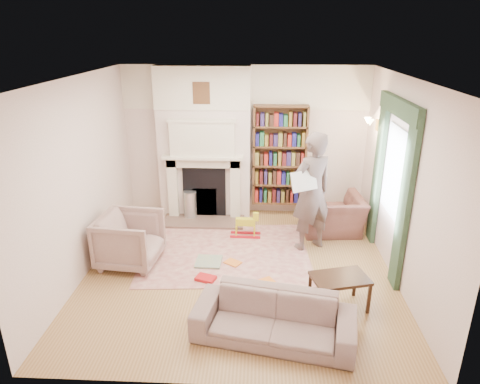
# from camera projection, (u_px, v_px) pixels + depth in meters

# --- Properties ---
(floor) EXTENTS (4.50, 4.50, 0.00)m
(floor) POSITION_uv_depth(u_px,v_px,m) (239.00, 269.00, 6.44)
(floor) COLOR olive
(floor) RESTS_ON ground
(ceiling) EXTENTS (4.50, 4.50, 0.00)m
(ceiling) POSITION_uv_depth(u_px,v_px,m) (239.00, 78.00, 5.44)
(ceiling) COLOR white
(ceiling) RESTS_ON wall_back
(wall_back) EXTENTS (4.50, 0.00, 4.50)m
(wall_back) POSITION_uv_depth(u_px,v_px,m) (245.00, 142.00, 8.04)
(wall_back) COLOR white
(wall_back) RESTS_ON floor
(wall_front) EXTENTS (4.50, 0.00, 4.50)m
(wall_front) POSITION_uv_depth(u_px,v_px,m) (227.00, 265.00, 3.84)
(wall_front) COLOR white
(wall_front) RESTS_ON floor
(wall_left) EXTENTS (0.00, 4.50, 4.50)m
(wall_left) POSITION_uv_depth(u_px,v_px,m) (80.00, 179.00, 6.04)
(wall_left) COLOR white
(wall_left) RESTS_ON floor
(wall_right) EXTENTS (0.00, 4.50, 4.50)m
(wall_right) POSITION_uv_depth(u_px,v_px,m) (403.00, 184.00, 5.84)
(wall_right) COLOR white
(wall_right) RESTS_ON floor
(fireplace) EXTENTS (1.70, 0.58, 2.80)m
(fireplace) POSITION_uv_depth(u_px,v_px,m) (204.00, 145.00, 7.89)
(fireplace) COLOR white
(fireplace) RESTS_ON floor
(bookcase) EXTENTS (1.00, 0.24, 1.85)m
(bookcase) POSITION_uv_depth(u_px,v_px,m) (280.00, 156.00, 7.97)
(bookcase) COLOR brown
(bookcase) RESTS_ON floor
(window) EXTENTS (0.02, 0.90, 1.30)m
(window) POSITION_uv_depth(u_px,v_px,m) (394.00, 172.00, 6.19)
(window) COLOR silver
(window) RESTS_ON wall_right
(curtain_left) EXTENTS (0.07, 0.32, 2.40)m
(curtain_left) POSITION_uv_depth(u_px,v_px,m) (404.00, 206.00, 5.63)
(curtain_left) COLOR #29402B
(curtain_left) RESTS_ON floor
(curtain_right) EXTENTS (0.07, 0.32, 2.40)m
(curtain_right) POSITION_uv_depth(u_px,v_px,m) (378.00, 173.00, 6.94)
(curtain_right) COLOR #29402B
(curtain_right) RESTS_ON floor
(pelmet) EXTENTS (0.09, 1.70, 0.24)m
(pelmet) POSITION_uv_depth(u_px,v_px,m) (400.00, 107.00, 5.86)
(pelmet) COLOR #29402B
(pelmet) RESTS_ON wall_right
(wall_sconce) EXTENTS (0.20, 0.24, 0.24)m
(wall_sconce) POSITION_uv_depth(u_px,v_px,m) (366.00, 125.00, 7.07)
(wall_sconce) COLOR gold
(wall_sconce) RESTS_ON wall_right
(rug) EXTENTS (2.78, 2.22, 0.01)m
(rug) POSITION_uv_depth(u_px,v_px,m) (225.00, 253.00, 6.90)
(rug) COLOR beige
(rug) RESTS_ON floor
(armchair_reading) EXTENTS (1.12, 1.00, 0.68)m
(armchair_reading) POSITION_uv_depth(u_px,v_px,m) (331.00, 214.00, 7.51)
(armchair_reading) COLOR #4C2B28
(armchair_reading) RESTS_ON floor
(armchair_left) EXTENTS (0.97, 0.94, 0.80)m
(armchair_left) POSITION_uv_depth(u_px,v_px,m) (130.00, 240.00, 6.47)
(armchair_left) COLOR #AC9B8D
(armchair_left) RESTS_ON floor
(sofa) EXTENTS (1.95, 1.07, 0.54)m
(sofa) POSITION_uv_depth(u_px,v_px,m) (274.00, 318.00, 4.92)
(sofa) COLOR gray
(sofa) RESTS_ON floor
(man_reading) EXTENTS (0.85, 0.76, 1.95)m
(man_reading) POSITION_uv_depth(u_px,v_px,m) (312.00, 192.00, 6.74)
(man_reading) COLOR #5C4C49
(man_reading) RESTS_ON floor
(newspaper) EXTENTS (0.44, 0.33, 0.30)m
(newspaper) POSITION_uv_depth(u_px,v_px,m) (304.00, 181.00, 6.47)
(newspaper) COLOR silver
(newspaper) RESTS_ON man_reading
(coffee_table) EXTENTS (0.79, 0.62, 0.45)m
(coffee_table) POSITION_uv_depth(u_px,v_px,m) (339.00, 292.00, 5.49)
(coffee_table) COLOR #331B11
(coffee_table) RESTS_ON floor
(paraffin_heater) EXTENTS (0.30, 0.30, 0.55)m
(paraffin_heater) POSITION_uv_depth(u_px,v_px,m) (190.00, 205.00, 8.07)
(paraffin_heater) COLOR #B8BBC1
(paraffin_heater) RESTS_ON floor
(rocking_horse) EXTENTS (0.53, 0.22, 0.46)m
(rocking_horse) POSITION_uv_depth(u_px,v_px,m) (245.00, 225.00, 7.37)
(rocking_horse) COLOR gold
(rocking_horse) RESTS_ON rug
(board_game) EXTENTS (0.40, 0.40, 0.03)m
(board_game) POSITION_uv_depth(u_px,v_px,m) (209.00, 262.00, 6.59)
(board_game) COLOR #DDBB4E
(board_game) RESTS_ON rug
(game_box_lid) EXTENTS (0.32, 0.27, 0.05)m
(game_box_lid) POSITION_uv_depth(u_px,v_px,m) (206.00, 278.00, 6.13)
(game_box_lid) COLOR red
(game_box_lid) RESTS_ON rug
(comic_annuals) EXTENTS (0.81, 0.93, 0.02)m
(comic_annuals) POSITION_uv_depth(u_px,v_px,m) (251.00, 279.00, 6.15)
(comic_annuals) COLOR red
(comic_annuals) RESTS_ON rug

